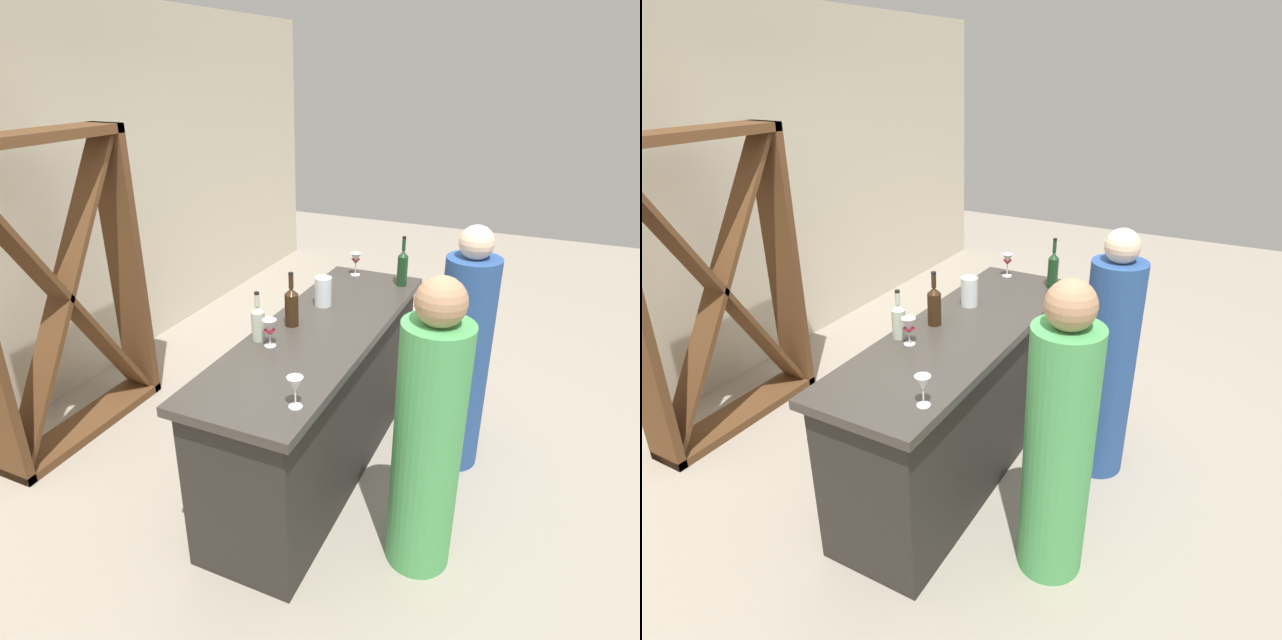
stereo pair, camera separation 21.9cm
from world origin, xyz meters
TOP-DOWN VIEW (x-y plane):
  - ground_plane at (0.00, 0.00)m, footprint 12.00×12.00m
  - back_wall at (0.00, 2.20)m, footprint 8.00×0.10m
  - bar_counter at (0.00, 0.00)m, footprint 2.05×0.64m
  - wine_rack at (-0.30, 1.65)m, footprint 1.23×0.28m
  - wine_bottle_leftmost_clear_pale at (-0.27, 0.24)m, footprint 0.07×0.07m
  - wine_bottle_second_left_amber_brown at (-0.03, 0.16)m, footprint 0.08×0.08m
  - wine_bottle_center_olive_green at (0.84, -0.23)m, footprint 0.07×0.07m
  - wine_glass_near_left at (-0.77, -0.23)m, footprint 0.07×0.07m
  - wine_glass_near_center at (0.90, 0.13)m, footprint 0.07×0.07m
  - wine_glass_near_right at (-0.31, 0.15)m, footprint 0.08×0.08m
  - water_pitcher at (0.31, 0.12)m, footprint 0.11×0.11m
  - person_left_guest at (-0.45, -0.75)m, footprint 0.42×0.42m
  - person_center_guest at (0.42, -0.75)m, footprint 0.33×0.33m

SIDE VIEW (x-z plane):
  - ground_plane at x=0.00m, z-range 0.00..0.00m
  - bar_counter at x=0.00m, z-range 0.00..0.97m
  - person_center_guest at x=0.42m, z-range -0.05..1.49m
  - person_left_guest at x=-0.45m, z-range -0.05..1.49m
  - wine_rack at x=-0.30m, z-range 0.00..1.99m
  - water_pitcher at x=0.31m, z-range 0.96..1.15m
  - wine_glass_near_right at x=-0.31m, z-range 0.99..1.14m
  - wine_bottle_leftmost_clear_pale at x=-0.27m, z-range 0.93..1.21m
  - wine_glass_near_left at x=-0.77m, z-range 1.00..1.15m
  - wine_glass_near_center at x=0.90m, z-range 1.00..1.16m
  - wine_bottle_second_left_amber_brown at x=-0.03m, z-range 0.93..1.24m
  - wine_bottle_center_olive_green at x=0.84m, z-range 0.92..1.26m
  - back_wall at x=0.00m, z-range 0.00..2.80m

